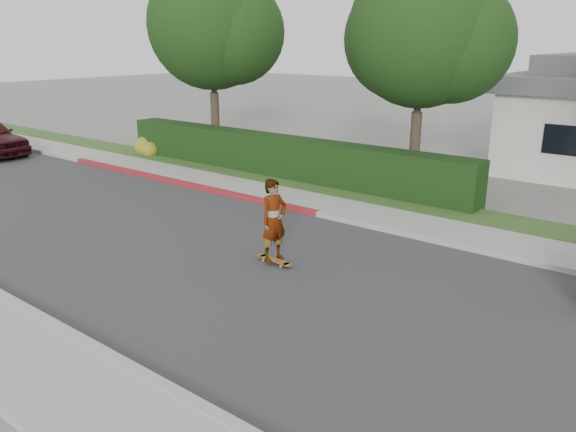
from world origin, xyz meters
name	(u,v)px	position (x,y,z in m)	size (l,w,h in m)	color
ground	(185,249)	(0.00, 0.00, 0.00)	(120.00, 120.00, 0.00)	slate
road	(185,248)	(0.00, 0.00, 0.01)	(60.00, 8.00, 0.01)	#2D2D30
curb_near	(18,306)	(0.00, -4.10, 0.07)	(60.00, 0.20, 0.15)	#9E9E99
curb_far	(290,208)	(0.00, 4.10, 0.07)	(60.00, 0.20, 0.15)	#9E9E99
curb_red_section	(177,182)	(-5.00, 4.10, 0.08)	(12.00, 0.21, 0.15)	maroon
sidewalk_far	(308,201)	(0.00, 5.00, 0.06)	(60.00, 1.60, 0.12)	gray
planting_strip	(337,191)	(0.00, 6.60, 0.05)	(60.00, 1.60, 0.10)	#2D4C1E
hedge	(278,156)	(-3.00, 7.20, 0.75)	(15.00, 1.00, 1.50)	black
flowering_shrub	(146,148)	(-10.01, 6.74, 0.33)	(1.40, 1.00, 0.90)	#2D4C19
tree_left	(215,28)	(-7.51, 8.69, 5.26)	(5.99, 5.21, 8.00)	#33261C
tree_center	(424,37)	(1.49, 9.19, 4.90)	(5.66, 4.84, 7.44)	#33261C
skateboard	(274,260)	(2.29, 0.58, 0.09)	(1.02, 0.26, 0.09)	gold
skateboarder	(274,220)	(2.29, 0.58, 1.02)	(0.67, 0.44, 1.84)	white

